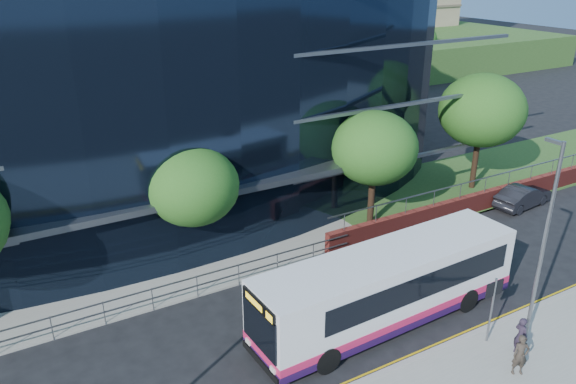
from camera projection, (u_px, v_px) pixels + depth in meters
ground at (368, 358)px, 20.97m from camera, size 200.00×200.00×0.00m
kerb at (385, 373)px, 20.14m from camera, size 80.00×0.25×0.16m
yellow_line_outer at (381, 371)px, 20.33m from camera, size 80.00×0.08×0.01m
yellow_line_inner at (379, 368)px, 20.45m from camera, size 80.00×0.08×0.01m
far_forecourt at (128, 268)px, 26.99m from camera, size 50.00×8.00×0.10m
grass_verge at (540, 162)px, 40.75m from camera, size 36.00×8.00×0.12m
glass_office at (102, 66)px, 32.71m from camera, size 44.00×23.10×16.00m
retaining_wall at (550, 182)px, 35.75m from camera, size 34.00×0.40×2.11m
guard_railings at (103, 308)px, 22.58m from camera, size 24.00×0.05×1.10m
street_sign at (493, 297)px, 20.93m from camera, size 0.85×0.09×2.80m
tree_far_b at (193, 186)px, 25.56m from camera, size 4.29×4.29×6.05m
tree_far_c at (374, 148)px, 29.62m from camera, size 4.62×4.62×6.51m
tree_far_d at (482, 110)px, 34.30m from camera, size 5.28×5.28×7.44m
tree_dist_e at (323, 48)px, 62.21m from camera, size 4.62×4.62×6.51m
tree_dist_f at (420, 39)px, 71.28m from camera, size 4.29×4.29×6.05m
streetlight_east at (544, 239)px, 20.26m from camera, size 0.15×0.77×8.00m
city_bus at (390, 285)px, 22.50m from camera, size 11.87×3.10×3.19m
parked_car at (523, 196)px, 33.47m from camera, size 4.21×1.88×1.34m
pedestrian at (521, 336)px, 20.69m from camera, size 0.44×0.62×1.58m
pedestrian_b at (520, 355)px, 19.71m from camera, size 0.69×0.60×1.58m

